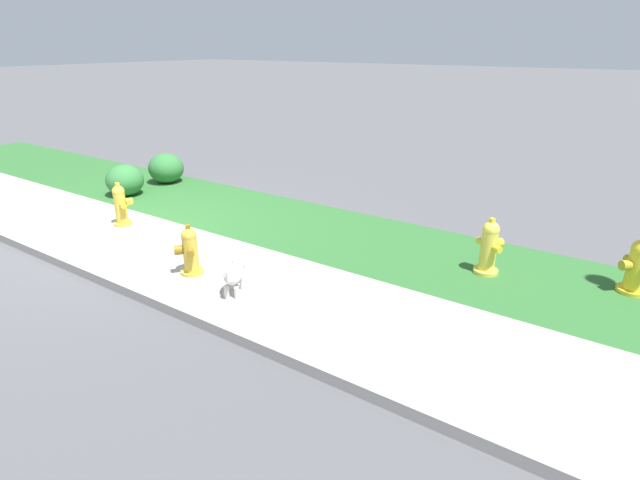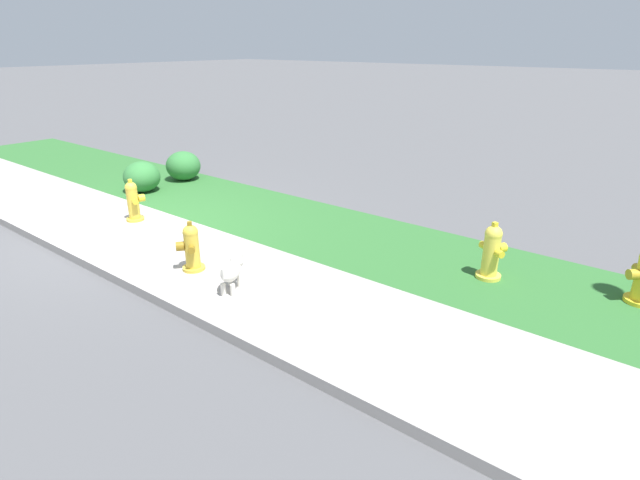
# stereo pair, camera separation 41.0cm
# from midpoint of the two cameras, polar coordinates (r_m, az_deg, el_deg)

# --- Properties ---
(ground_plane) EXTENTS (120.00, 120.00, 0.00)m
(ground_plane) POSITION_cam_midpoint_polar(r_m,az_deg,el_deg) (8.33, -23.98, 0.44)
(ground_plane) COLOR #515154
(sidewalk_pavement) EXTENTS (18.00, 1.86, 0.01)m
(sidewalk_pavement) POSITION_cam_midpoint_polar(r_m,az_deg,el_deg) (8.33, -23.98, 0.47)
(sidewalk_pavement) COLOR #9E9993
(sidewalk_pavement) RESTS_ON ground
(grass_verge) EXTENTS (18.00, 2.16, 0.01)m
(grass_verge) POSITION_cam_midpoint_polar(r_m,az_deg,el_deg) (9.45, -13.79, 4.13)
(grass_verge) COLOR #2D662D
(grass_verge) RESTS_ON ground
(street_curb) EXTENTS (18.00, 0.16, 0.12)m
(street_curb) POSITION_cam_midpoint_polar(r_m,az_deg,el_deg) (7.89, -30.14, -1.36)
(street_curb) COLOR #9E9993
(street_curb) RESTS_ON ground
(fire_hydrant_by_grass_verge) EXTENTS (0.34, 0.34, 0.67)m
(fire_hydrant_by_grass_verge) POSITION_cam_midpoint_polar(r_m,az_deg,el_deg) (6.51, -16.42, -1.23)
(fire_hydrant_by_grass_verge) COLOR gold
(fire_hydrant_by_grass_verge) RESTS_ON ground
(fire_hydrant_at_driveway) EXTENTS (0.37, 0.34, 0.70)m
(fire_hydrant_at_driveway) POSITION_cam_midpoint_polar(r_m,az_deg,el_deg) (8.64, -23.09, 3.66)
(fire_hydrant_at_driveway) COLOR gold
(fire_hydrant_at_driveway) RESTS_ON ground
(fire_hydrant_near_corner) EXTENTS (0.37, 0.36, 0.74)m
(fire_hydrant_near_corner) POSITION_cam_midpoint_polar(r_m,az_deg,el_deg) (6.55, 17.07, -0.80)
(fire_hydrant_near_corner) COLOR yellow
(fire_hydrant_near_corner) RESTS_ON ground
(fire_hydrant_far_end) EXTENTS (0.36, 0.36, 0.70)m
(fire_hydrant_far_end) POSITION_cam_midpoint_polar(r_m,az_deg,el_deg) (6.75, 31.06, -2.61)
(fire_hydrant_far_end) COLOR yellow
(fire_hydrant_far_end) RESTS_ON ground
(small_white_dog) EXTENTS (0.38, 0.51, 0.45)m
(small_white_dog) POSITION_cam_midpoint_polar(r_m,az_deg,el_deg) (5.94, -11.66, -3.67)
(small_white_dog) COLOR silver
(small_white_dog) RESTS_ON ground
(shrub_bush_mid_verge) EXTENTS (0.70, 0.70, 0.59)m
(shrub_bush_mid_verge) POSITION_cam_midpoint_polar(r_m,az_deg,el_deg) (10.37, -22.48, 6.33)
(shrub_bush_mid_verge) COLOR #337538
(shrub_bush_mid_verge) RESTS_ON ground
(shrub_bush_near_lamp) EXTENTS (0.72, 0.72, 0.61)m
(shrub_bush_near_lamp) POSITION_cam_midpoint_polar(r_m,az_deg,el_deg) (11.04, -18.22, 7.80)
(shrub_bush_near_lamp) COLOR #337538
(shrub_bush_near_lamp) RESTS_ON ground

